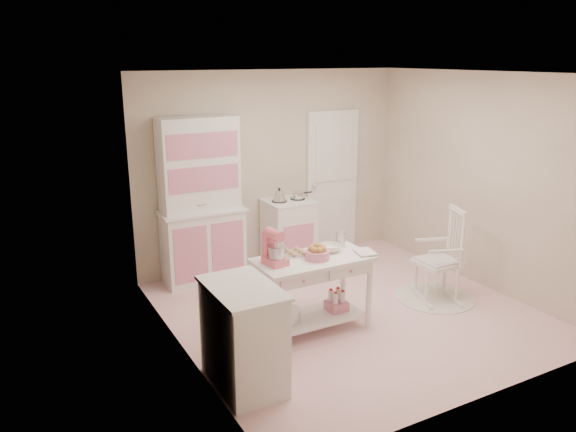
# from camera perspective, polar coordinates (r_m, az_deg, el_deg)

# --- Properties ---
(room_shell) EXTENTS (3.84, 3.84, 2.62)m
(room_shell) POSITION_cam_1_polar(r_m,az_deg,el_deg) (5.91, 6.71, 4.95)
(room_shell) COLOR pink
(room_shell) RESTS_ON ground
(door) EXTENTS (0.82, 0.05, 2.04)m
(door) POSITION_cam_1_polar(r_m,az_deg,el_deg) (8.08, 4.49, 3.43)
(door) COLOR white
(door) RESTS_ON ground
(hutch) EXTENTS (1.06, 0.50, 2.08)m
(hutch) POSITION_cam_1_polar(r_m,az_deg,el_deg) (7.00, -8.80, 1.50)
(hutch) COLOR white
(hutch) RESTS_ON ground
(stove) EXTENTS (0.62, 0.57, 0.92)m
(stove) POSITION_cam_1_polar(r_m,az_deg,el_deg) (7.59, 0.06, -1.73)
(stove) COLOR white
(stove) RESTS_ON ground
(base_cabinet) EXTENTS (0.54, 0.84, 0.92)m
(base_cabinet) POSITION_cam_1_polar(r_m,az_deg,el_deg) (4.91, -4.55, -12.09)
(base_cabinet) COLOR white
(base_cabinet) RESTS_ON ground
(lace_rug) EXTENTS (0.92, 0.92, 0.01)m
(lace_rug) POSITION_cam_1_polar(r_m,az_deg,el_deg) (6.95, 14.67, -7.99)
(lace_rug) COLOR white
(lace_rug) RESTS_ON ground
(rocking_chair) EXTENTS (0.70, 0.84, 1.10)m
(rocking_chair) POSITION_cam_1_polar(r_m,az_deg,el_deg) (6.75, 15.00, -3.77)
(rocking_chair) COLOR white
(rocking_chair) RESTS_ON ground
(work_table) EXTENTS (1.20, 0.60, 0.80)m
(work_table) POSITION_cam_1_polar(r_m,az_deg,el_deg) (5.84, 2.51, -7.94)
(work_table) COLOR white
(work_table) RESTS_ON ground
(stand_mixer) EXTENTS (0.24, 0.31, 0.34)m
(stand_mixer) POSITION_cam_1_polar(r_m,az_deg,el_deg) (5.46, -1.32, -3.25)
(stand_mixer) COLOR #E76177
(stand_mixer) RESTS_ON work_table
(cookie_tray) EXTENTS (0.34, 0.24, 0.02)m
(cookie_tray) POSITION_cam_1_polar(r_m,az_deg,el_deg) (5.77, 0.36, -3.89)
(cookie_tray) COLOR silver
(cookie_tray) RESTS_ON work_table
(bread_basket) EXTENTS (0.25, 0.25, 0.09)m
(bread_basket) POSITION_cam_1_polar(r_m,az_deg,el_deg) (5.65, 3.00, -3.95)
(bread_basket) COLOR pink
(bread_basket) RESTS_ON work_table
(mixing_bowl) EXTENTS (0.23, 0.23, 0.07)m
(mixing_bowl) POSITION_cam_1_polar(r_m,az_deg,el_deg) (5.87, 4.34, -3.27)
(mixing_bowl) COLOR white
(mixing_bowl) RESTS_ON work_table
(metal_pitcher) EXTENTS (0.10, 0.10, 0.17)m
(metal_pitcher) POSITION_cam_1_polar(r_m,az_deg,el_deg) (6.02, 5.38, -2.33)
(metal_pitcher) COLOR silver
(metal_pitcher) RESTS_ON work_table
(recipe_book) EXTENTS (0.23, 0.28, 0.02)m
(recipe_book) POSITION_cam_1_polar(r_m,az_deg,el_deg) (5.83, 6.97, -3.75)
(recipe_book) COLOR white
(recipe_book) RESTS_ON work_table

